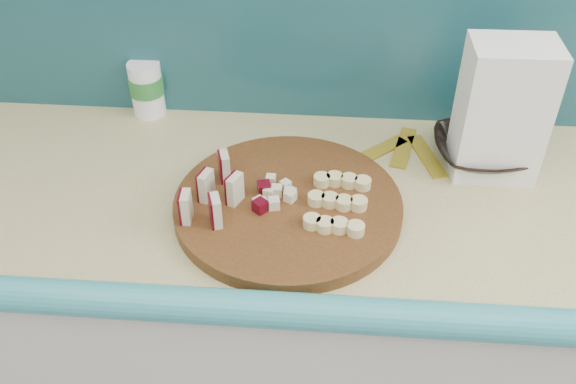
# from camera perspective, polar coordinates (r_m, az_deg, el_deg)

# --- Properties ---
(kitchen_counter) EXTENTS (2.20, 0.63, 0.91)m
(kitchen_counter) POSITION_cam_1_polar(r_m,az_deg,el_deg) (1.57, 0.88, -12.98)
(kitchen_counter) COLOR silver
(kitchen_counter) RESTS_ON ground
(backsplash) EXTENTS (2.20, 0.02, 0.50)m
(backsplash) POSITION_cam_1_polar(r_m,az_deg,el_deg) (1.36, 2.02, 16.04)
(backsplash) COLOR teal
(backsplash) RESTS_ON kitchen_counter
(cutting_board) EXTENTS (0.47, 0.47, 0.03)m
(cutting_board) POSITION_cam_1_polar(r_m,az_deg,el_deg) (1.19, 0.00, -1.24)
(cutting_board) COLOR #45250E
(cutting_board) RESTS_ON kitchen_counter
(apple_wedges) EXTENTS (0.10, 0.17, 0.06)m
(apple_wedges) POSITION_cam_1_polar(r_m,az_deg,el_deg) (1.16, -6.67, 0.06)
(apple_wedges) COLOR beige
(apple_wedges) RESTS_ON cutting_board
(apple_chunks) EXTENTS (0.06, 0.07, 0.02)m
(apple_chunks) POSITION_cam_1_polar(r_m,az_deg,el_deg) (1.18, -1.31, -0.21)
(apple_chunks) COLOR #F8E9C6
(apple_chunks) RESTS_ON cutting_board
(banana_slices) EXTENTS (0.12, 0.17, 0.02)m
(banana_slices) POSITION_cam_1_polar(r_m,az_deg,el_deg) (1.16, 4.40, -0.92)
(banana_slices) COLOR beige
(banana_slices) RESTS_ON cutting_board
(brown_bowl) EXTENTS (0.21, 0.21, 0.05)m
(brown_bowl) POSITION_cam_1_polar(r_m,az_deg,el_deg) (1.37, 16.86, 3.48)
(brown_bowl) COLOR black
(brown_bowl) RESTS_ON kitchen_counter
(flour_bag) EXTENTS (0.16, 0.12, 0.27)m
(flour_bag) POSITION_cam_1_polar(r_m,az_deg,el_deg) (1.29, 18.50, 6.87)
(flour_bag) COLOR white
(flour_bag) RESTS_ON kitchen_counter
(canister) EXTENTS (0.08, 0.08, 0.12)m
(canister) POSITION_cam_1_polar(r_m,az_deg,el_deg) (1.48, -12.46, 9.05)
(canister) COLOR white
(canister) RESTS_ON kitchen_counter
(banana_peel) EXTENTS (0.20, 0.18, 0.01)m
(banana_peel) POSITION_cam_1_polar(r_m,az_deg,el_deg) (1.36, 10.13, 3.55)
(banana_peel) COLOR gold
(banana_peel) RESTS_ON kitchen_counter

